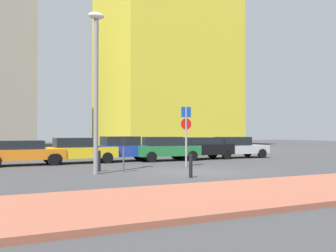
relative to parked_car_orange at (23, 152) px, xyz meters
name	(u,v)px	position (x,y,z in m)	size (l,w,h in m)	color
ground_plane	(195,172)	(6.82, -6.96, -0.73)	(120.00, 120.00, 0.00)	#38383A
sidewalk_brick	(296,189)	(6.82, -13.07, -0.66)	(40.00, 4.23, 0.14)	#93513D
parked_car_orange	(23,152)	(0.00, 0.00, 0.00)	(4.27, 1.96, 1.35)	orange
parked_car_yellow	(78,150)	(3.01, 0.14, 0.05)	(4.27, 1.95, 1.48)	gold
parked_car_blue	(122,148)	(5.77, 0.39, 0.08)	(4.02, 1.99, 1.55)	#1E389E
parked_car_green	(166,148)	(8.45, -0.26, 0.07)	(4.13, 2.10, 1.52)	#237238
parked_car_black	(201,148)	(11.13, -0.09, 0.05)	(4.34, 2.09, 1.47)	black
parked_car_silver	(236,147)	(14.06, -0.05, 0.04)	(4.38, 2.06, 1.49)	#B7BABF
parking_sign_post	(186,129)	(7.68, -4.46, 1.27)	(0.60, 0.10, 3.17)	gray
parking_meter	(124,150)	(3.86, -5.63, 0.25)	(0.18, 0.14, 1.52)	#4C4C51
street_lamp	(96,79)	(2.51, -5.94, 3.38)	(0.70, 0.36, 6.97)	gray
traffic_bollard_near	(191,166)	(5.60, -8.73, -0.27)	(0.14, 0.14, 0.92)	black
traffic_bollard_mid	(99,161)	(2.94, -4.85, -0.25)	(0.14, 0.14, 0.95)	black
building_colorful_midrise	(162,45)	(19.03, 23.59, 12.98)	(14.96, 16.87, 27.42)	gold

